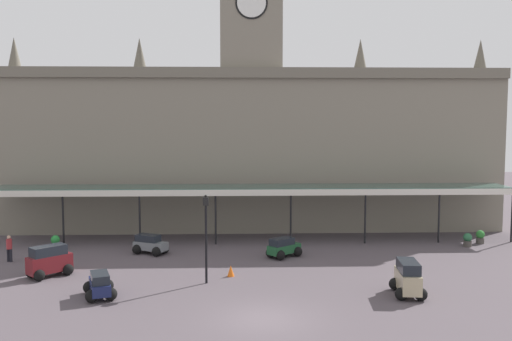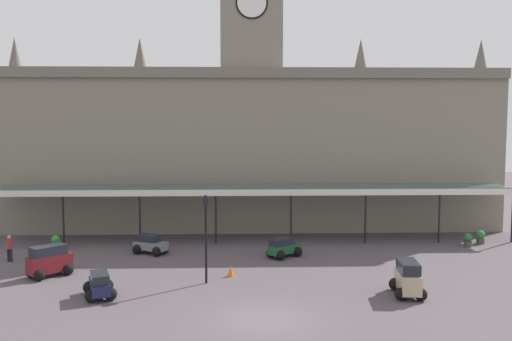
# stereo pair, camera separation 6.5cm
# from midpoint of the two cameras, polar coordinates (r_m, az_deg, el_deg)

# --- Properties ---
(ground_plane) EXTENTS (140.00, 140.00, 0.00)m
(ground_plane) POSITION_cam_midpoint_polar(r_m,az_deg,el_deg) (25.74, 0.82, -14.89)
(ground_plane) COLOR #51474D
(station_building) EXTENTS (39.79, 6.13, 21.75)m
(station_building) POSITION_cam_midpoint_polar(r_m,az_deg,el_deg) (45.99, -0.47, 3.10)
(station_building) COLOR gray
(station_building) RESTS_ON ground
(entrance_canopy) EXTENTS (37.69, 3.26, 4.00)m
(entrance_canopy) POSITION_cam_midpoint_polar(r_m,az_deg,el_deg) (40.97, -0.27, -1.84)
(entrance_canopy) COLOR #38564C
(entrance_canopy) RESTS_ON ground
(car_navy_estate) EXTENTS (1.99, 2.42, 1.27)m
(car_navy_estate) POSITION_cam_midpoint_polar(r_m,az_deg,el_deg) (29.56, -15.58, -11.27)
(car_navy_estate) COLOR #19214C
(car_navy_estate) RESTS_ON ground
(car_green_estate) EXTENTS (2.41, 2.32, 1.27)m
(car_green_estate) POSITION_cam_midpoint_polar(r_m,az_deg,el_deg) (36.52, 2.89, -7.94)
(car_green_estate) COLOR #1E512D
(car_green_estate) RESTS_ON ground
(car_beige_van) EXTENTS (1.75, 2.48, 1.77)m
(car_beige_van) POSITION_cam_midpoint_polar(r_m,az_deg,el_deg) (29.73, 15.25, -10.68)
(car_beige_van) COLOR tan
(car_beige_van) RESTS_ON ground
(car_maroon_van) EXTENTS (2.52, 2.51, 1.77)m
(car_maroon_van) POSITION_cam_midpoint_polar(r_m,az_deg,el_deg) (34.12, -20.24, -8.77)
(car_maroon_van) COLOR maroon
(car_maroon_van) RESTS_ON ground
(car_grey_estate) EXTENTS (2.43, 2.14, 1.27)m
(car_grey_estate) POSITION_cam_midpoint_polar(r_m,az_deg,el_deg) (38.04, -10.67, -7.49)
(car_grey_estate) COLOR slate
(car_grey_estate) RESTS_ON ground
(pedestrian_crossing_forecourt) EXTENTS (0.37, 0.34, 1.67)m
(pedestrian_crossing_forecourt) POSITION_cam_midpoint_polar(r_m,az_deg,el_deg) (38.48, -23.76, -7.17)
(pedestrian_crossing_forecourt) COLOR black
(pedestrian_crossing_forecourt) RESTS_ON ground
(victorian_lamppost) EXTENTS (0.30, 0.30, 4.84)m
(victorian_lamppost) POSITION_cam_midpoint_polar(r_m,az_deg,el_deg) (30.40, -5.07, -5.89)
(victorian_lamppost) COLOR black
(victorian_lamppost) RESTS_ON ground
(traffic_cone) EXTENTS (0.40, 0.40, 0.63)m
(traffic_cone) POSITION_cam_midpoint_polar(r_m,az_deg,el_deg) (32.24, -2.54, -10.17)
(traffic_cone) COLOR orange
(traffic_cone) RESTS_ON ground
(planter_by_canopy) EXTENTS (0.60, 0.60, 0.96)m
(planter_by_canopy) POSITION_cam_midpoint_polar(r_m,az_deg,el_deg) (41.09, -19.68, -6.87)
(planter_by_canopy) COLOR #47423D
(planter_by_canopy) RESTS_ON ground
(planter_forecourt_centre) EXTENTS (0.60, 0.60, 0.96)m
(planter_forecourt_centre) POSITION_cam_midpoint_polar(r_m,az_deg,el_deg) (43.51, 21.93, -6.29)
(planter_forecourt_centre) COLOR #47423D
(planter_forecourt_centre) RESTS_ON ground
(planter_near_kerb) EXTENTS (0.60, 0.60, 0.96)m
(planter_near_kerb) POSITION_cam_midpoint_polar(r_m,az_deg,el_deg) (42.12, 20.81, -6.62)
(planter_near_kerb) COLOR #47423D
(planter_near_kerb) RESTS_ON ground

